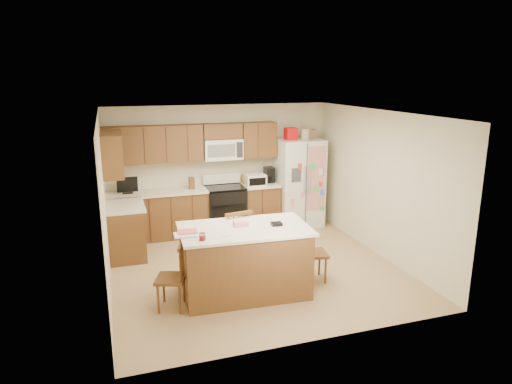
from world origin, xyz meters
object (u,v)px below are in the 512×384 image
object	(u,v)px
island	(245,260)
windsor_chair_left	(172,278)
windsor_chair_back	(235,244)
refrigerator	(299,182)
windsor_chair_right	(312,253)
stove	(225,208)

from	to	relation	value
island	windsor_chair_left	xyz separation A→B (m)	(-1.04, -0.12, -0.07)
windsor_chair_back	windsor_chair_left	bearing A→B (deg)	-144.56
refrigerator	windsor_chair_back	bearing A→B (deg)	-133.67
windsor_chair_right	stove	bearing A→B (deg)	104.62
island	windsor_chair_left	world-z (taller)	island
island	windsor_chair_right	xyz separation A→B (m)	(1.10, 0.09, -0.06)
stove	windsor_chair_left	xyz separation A→B (m)	(-1.45, -2.87, -0.04)
refrigerator	windsor_chair_left	world-z (taller)	refrigerator
stove	windsor_chair_left	size ratio (longest dim) A/B	1.23
windsor_chair_left	windsor_chair_back	xyz separation A→B (m)	(1.07, 0.76, 0.07)
windsor_chair_left	windsor_chair_right	xyz separation A→B (m)	(2.14, 0.22, 0.00)
windsor_chair_left	windsor_chair_right	bearing A→B (deg)	5.78
refrigerator	windsor_chair_back	xyz separation A→B (m)	(-1.95, -2.04, -0.41)
windsor_chair_left	windsor_chair_back	world-z (taller)	windsor_chair_back
refrigerator	windsor_chair_right	size ratio (longest dim) A/B	2.20
stove	windsor_chair_right	size ratio (longest dim) A/B	1.22
windsor_chair_right	island	bearing A→B (deg)	-175.19
stove	island	size ratio (longest dim) A/B	0.59
stove	windsor_chair_back	size ratio (longest dim) A/B	1.05
stove	island	world-z (taller)	stove
refrigerator	windsor_chair_right	world-z (taller)	refrigerator
stove	windsor_chair_left	bearing A→B (deg)	-116.84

